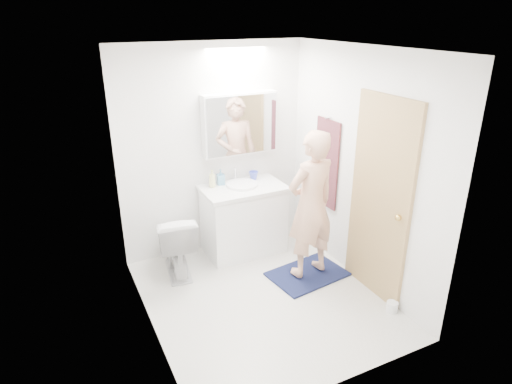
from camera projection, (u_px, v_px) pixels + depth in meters
floor at (262, 297)px, 4.46m from camera, size 2.50×2.50×0.00m
ceiling at (264, 48)px, 3.55m from camera, size 2.50×2.50×0.00m
wall_back at (213, 151)px, 5.04m from camera, size 2.50×0.00×2.50m
wall_front at (348, 248)px, 2.97m from camera, size 2.50×0.00×2.50m
wall_left at (142, 209)px, 3.56m from camera, size 0.00×2.50×2.50m
wall_right at (360, 169)px, 4.46m from camera, size 0.00×2.50×2.50m
vanity_cabinet at (243, 221)px, 5.21m from camera, size 0.90×0.55×0.78m
countertop at (243, 188)px, 5.06m from camera, size 0.95×0.58×0.04m
sink_basin at (242, 185)px, 5.07m from camera, size 0.36×0.36×0.03m
faucet at (235, 174)px, 5.20m from camera, size 0.02×0.02×0.16m
medicine_cabinet at (240, 124)px, 4.99m from camera, size 0.88×0.14×0.70m
mirror_panel at (243, 125)px, 4.93m from camera, size 0.84×0.01×0.66m
toilet at (176, 243)px, 4.77m from camera, size 0.50×0.76×0.72m
bath_rug at (307, 274)px, 4.83m from camera, size 0.86×0.65×0.02m
person at (311, 205)px, 4.52m from camera, size 0.62×0.45×1.58m
door at (380, 200)px, 4.23m from camera, size 0.04×0.80×2.00m
door_knob at (398, 218)px, 3.99m from camera, size 0.06×0.06×0.06m
towel at (326, 163)px, 4.94m from camera, size 0.02×0.42×1.00m
towel_hook at (328, 118)px, 4.74m from camera, size 0.07×0.02×0.02m
soap_bottle_a at (212, 179)px, 5.00m from camera, size 0.09×0.09×0.20m
soap_bottle_b at (221, 177)px, 5.08m from camera, size 0.09×0.09×0.18m
toothbrush_cup at (254, 175)px, 5.25m from camera, size 0.13×0.13×0.10m
toilet_paper_roll at (392, 307)px, 4.24m from camera, size 0.11×0.11×0.10m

